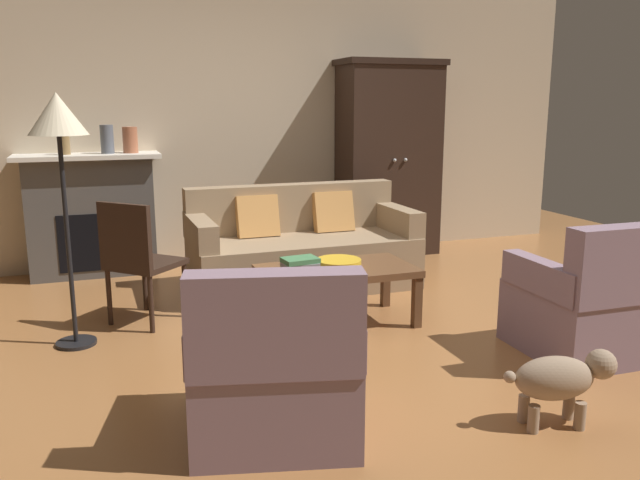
# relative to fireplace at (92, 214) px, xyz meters

# --- Properties ---
(ground_plane) EXTENTS (9.60, 9.60, 0.00)m
(ground_plane) POSITION_rel_fireplace_xyz_m (1.55, -2.30, -0.57)
(ground_plane) COLOR #9E6638
(back_wall) EXTENTS (7.20, 0.10, 2.80)m
(back_wall) POSITION_rel_fireplace_xyz_m (1.55, 0.25, 0.83)
(back_wall) COLOR beige
(back_wall) RESTS_ON ground
(fireplace) EXTENTS (1.26, 0.48, 1.12)m
(fireplace) POSITION_rel_fireplace_xyz_m (0.00, 0.00, 0.00)
(fireplace) COLOR #4C4947
(fireplace) RESTS_ON ground
(armoire) EXTENTS (1.06, 0.57, 2.00)m
(armoire) POSITION_rel_fireplace_xyz_m (2.95, -0.08, 0.43)
(armoire) COLOR black
(armoire) RESTS_ON ground
(couch) EXTENTS (1.93, 0.87, 0.86)m
(couch) POSITION_rel_fireplace_xyz_m (1.70, -0.99, -0.25)
(couch) COLOR #937A5B
(couch) RESTS_ON ground
(coffee_table) EXTENTS (1.10, 0.60, 0.42)m
(coffee_table) POSITION_rel_fireplace_xyz_m (1.63, -2.03, -0.20)
(coffee_table) COLOR brown
(coffee_table) RESTS_ON ground
(fruit_bowl) EXTENTS (0.32, 0.32, 0.06)m
(fruit_bowl) POSITION_rel_fireplace_xyz_m (1.64, -2.03, -0.12)
(fruit_bowl) COLOR gold
(fruit_bowl) RESTS_ON coffee_table
(book_stack) EXTENTS (0.26, 0.20, 0.10)m
(book_stack) POSITION_rel_fireplace_xyz_m (1.35, -2.05, -0.10)
(book_stack) COLOR #38569E
(book_stack) RESTS_ON coffee_table
(mantel_vase_bronze) EXTENTS (0.09, 0.09, 0.19)m
(mantel_vase_bronze) POSITION_rel_fireplace_xyz_m (-0.18, -0.02, 0.65)
(mantel_vase_bronze) COLOR olive
(mantel_vase_bronze) RESTS_ON fireplace
(mantel_vase_slate) EXTENTS (0.12, 0.12, 0.26)m
(mantel_vase_slate) POSITION_rel_fireplace_xyz_m (0.18, -0.02, 0.68)
(mantel_vase_slate) COLOR #565B66
(mantel_vase_slate) RESTS_ON fireplace
(mantel_vase_terracotta) EXTENTS (0.13, 0.13, 0.24)m
(mantel_vase_terracotta) POSITION_rel_fireplace_xyz_m (0.38, -0.02, 0.67)
(mantel_vase_terracotta) COLOR #A86042
(mantel_vase_terracotta) RESTS_ON fireplace
(armchair_near_left) EXTENTS (0.93, 0.93, 0.88)m
(armchair_near_left) POSITION_rel_fireplace_xyz_m (0.78, -3.42, -0.25)
(armchair_near_left) COLOR gray
(armchair_near_left) RESTS_ON ground
(armchair_near_right) EXTENTS (0.80, 0.79, 0.88)m
(armchair_near_right) POSITION_rel_fireplace_xyz_m (2.93, -3.10, -0.25)
(armchair_near_right) COLOR gray
(armchair_near_right) RESTS_ON ground
(side_chair_wooden) EXTENTS (0.62, 0.62, 0.90)m
(side_chair_wooden) POSITION_rel_fireplace_xyz_m (0.29, -1.57, -0.06)
(side_chair_wooden) COLOR black
(side_chair_wooden) RESTS_ON ground
(floor_lamp) EXTENTS (0.36, 0.36, 1.63)m
(floor_lamp) POSITION_rel_fireplace_xyz_m (-0.15, -1.84, 0.84)
(floor_lamp) COLOR black
(floor_lamp) RESTS_ON ground
(dog) EXTENTS (0.56, 0.28, 0.39)m
(dog) POSITION_rel_fireplace_xyz_m (2.13, -3.80, -0.32)
(dog) COLOR gray
(dog) RESTS_ON ground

